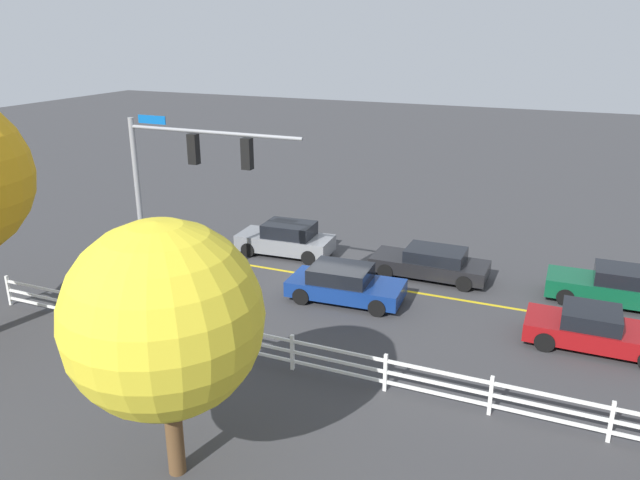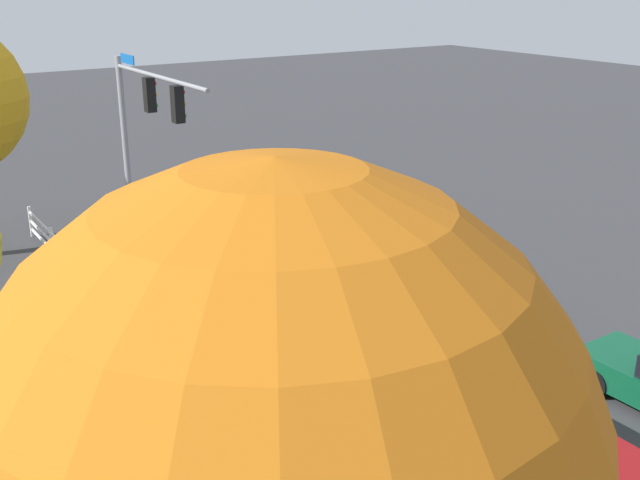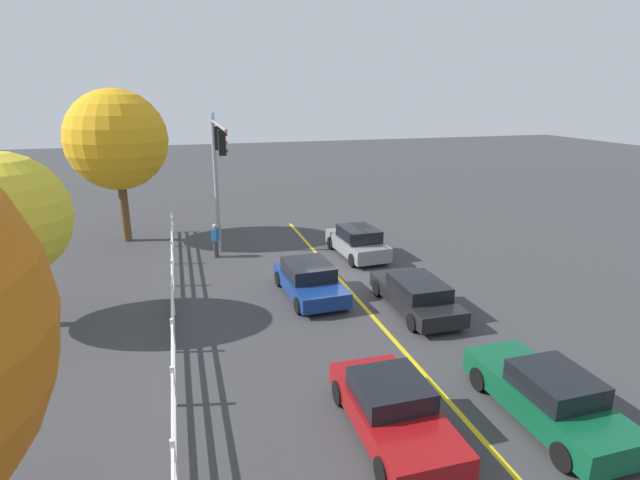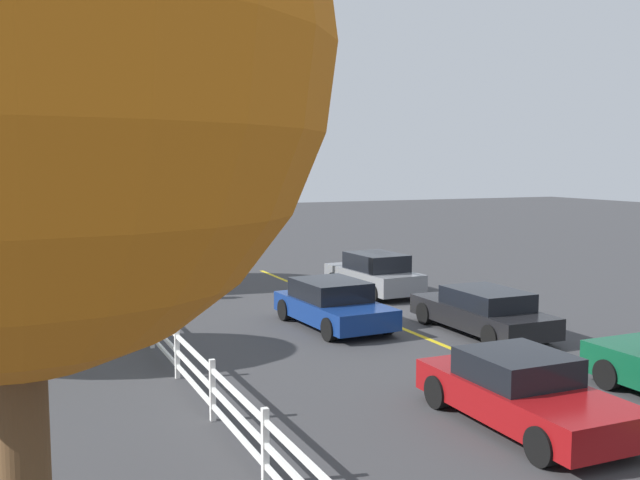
% 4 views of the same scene
% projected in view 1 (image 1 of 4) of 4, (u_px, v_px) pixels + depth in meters
% --- Properties ---
extents(ground_plane, '(120.00, 120.00, 0.00)m').
position_uv_depth(ground_plane, '(332.00, 279.00, 25.14)').
color(ground_plane, '#38383A').
extents(lane_center_stripe, '(28.00, 0.16, 0.01)m').
position_uv_depth(lane_center_stripe, '(428.00, 295.00, 23.65)').
color(lane_center_stripe, gold).
rests_on(lane_center_stripe, ground_plane).
extents(signal_assembly, '(6.53, 0.38, 6.94)m').
position_uv_depth(signal_assembly, '(178.00, 179.00, 20.91)').
color(signal_assembly, gray).
rests_on(signal_assembly, ground_plane).
extents(car_0, '(4.36, 2.20, 1.33)m').
position_uv_depth(car_0, '(344.00, 284.00, 22.98)').
color(car_0, navy).
rests_on(car_0, ground_plane).
extents(car_1, '(4.35, 1.95, 1.31)m').
position_uv_depth(car_1, '(595.00, 330.00, 19.58)').
color(car_1, maroon).
rests_on(car_1, ground_plane).
extents(car_2, '(4.68, 1.90, 1.26)m').
position_uv_depth(car_2, '(431.00, 263.00, 25.07)').
color(car_2, black).
rests_on(car_2, ground_plane).
extents(car_3, '(4.35, 2.07, 1.49)m').
position_uv_depth(car_3, '(286.00, 239.00, 27.60)').
color(car_3, slate).
rests_on(car_3, ground_plane).
extents(car_4, '(4.66, 1.89, 1.43)m').
position_uv_depth(car_4, '(615.00, 287.00, 22.68)').
color(car_4, '#0C4C2D').
rests_on(car_4, ground_plane).
extents(pedestrian, '(0.48, 0.42, 1.69)m').
position_uv_depth(pedestrian, '(161.00, 283.00, 22.33)').
color(pedestrian, '#3F3F42').
rests_on(pedestrian, ground_plane).
extents(white_rail_fence, '(26.10, 0.10, 1.15)m').
position_uv_depth(white_rail_fence, '(337.00, 361.00, 17.77)').
color(white_rail_fence, white).
rests_on(white_rail_fence, ground_plane).
extents(tree_2, '(4.29, 4.29, 6.07)m').
position_uv_depth(tree_2, '(164.00, 319.00, 12.98)').
color(tree_2, brown).
rests_on(tree_2, ground_plane).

